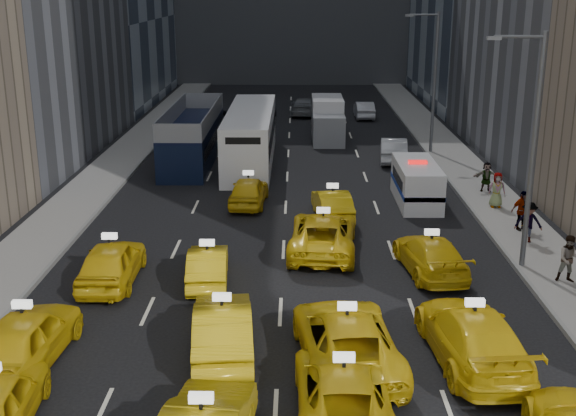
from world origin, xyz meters
The scene contains 31 objects.
sidewalk_west centered at (-10.50, 25.00, 0.07)m, with size 3.00×90.00×0.15m, color gray.
sidewalk_east centered at (10.50, 25.00, 0.07)m, with size 3.00×90.00×0.15m, color gray.
curb_west centered at (-9.05, 25.00, 0.09)m, with size 0.15×90.00×0.18m, color slate.
curb_east centered at (9.05, 25.00, 0.09)m, with size 0.15×90.00×0.18m, color slate.
streetlight_near centered at (9.18, 12.00, 4.92)m, with size 2.15×0.22×9.00m.
streetlight_far centered at (9.18, 32.00, 4.92)m, with size 2.15×0.22×9.00m.
taxi_6 centered at (1.72, 1.85, 0.73)m, with size 2.42×5.26×1.46m, color yellow.
taxi_8 centered at (-7.26, 4.44, 0.83)m, with size 1.95×4.86×1.66m, color yellow.
taxi_9 centered at (-1.65, 5.13, 0.80)m, with size 1.70×4.86×1.60m, color yellow.
taxi_10 centered at (1.98, 4.51, 0.81)m, with size 2.68×5.82×1.62m, color yellow.
taxi_11 centered at (5.64, 4.71, 0.83)m, with size 2.32×5.71×1.66m, color yellow.
taxi_12 centered at (-6.26, 10.42, 0.80)m, with size 1.90×4.72×1.61m, color yellow.
taxi_13 centered at (-2.73, 10.49, 0.67)m, with size 1.42×4.07×1.34m, color yellow.
taxi_14 centered at (1.63, 13.75, 0.79)m, with size 2.62×5.69×1.58m, color yellow.
taxi_15 centered at (5.65, 11.55, 0.71)m, with size 1.98×4.88×1.42m, color yellow.
taxi_16 centered at (-1.85, 20.35, 0.72)m, with size 1.71×4.24×1.45m, color yellow.
taxi_17 centered at (2.22, 18.18, 0.70)m, with size 1.47×4.23×1.39m, color yellow.
nypd_van centered at (6.59, 20.89, 0.98)m, with size 2.57×5.28×2.18m.
double_decker centered at (-5.90, 29.80, 1.67)m, with size 3.75×11.80×3.38m.
city_bus centered at (-2.29, 29.38, 1.64)m, with size 4.01×13.01×3.31m.
box_truck centered at (2.74, 36.50, 1.41)m, with size 2.30×6.36×2.89m.
misc_car_0 centered at (6.59, 29.87, 0.75)m, with size 1.58×4.53×1.49m, color #AFB2B7.
misc_car_1 centered at (-5.89, 41.35, 0.72)m, with size 2.38×5.16×1.43m, color black.
misc_car_2 centered at (1.19, 46.75, 0.72)m, with size 2.03×4.98×1.45m, color slate.
misc_car_3 centered at (-2.03, 44.64, 0.70)m, with size 1.66×4.12×1.40m, color black.
misc_car_4 centered at (6.12, 45.23, 0.69)m, with size 1.46×4.19×1.38m, color #B2B3BA.
pedestrian_1 centered at (10.46, 10.36, 1.04)m, with size 0.86×0.47×1.77m, color gray.
pedestrian_2 centered at (10.30, 14.65, 1.02)m, with size 1.13×0.47×1.75m, color gray.
pedestrian_3 centered at (10.48, 16.24, 1.04)m, with size 1.04×0.48×1.78m, color gray.
pedestrian_4 centered at (10.30, 19.68, 1.02)m, with size 0.85×0.46×1.73m, color gray.
pedestrian_5 centered at (10.52, 22.55, 0.93)m, with size 1.44×0.41×1.55m, color gray.
Camera 1 is at (0.51, -14.21, 10.54)m, focal length 45.00 mm.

